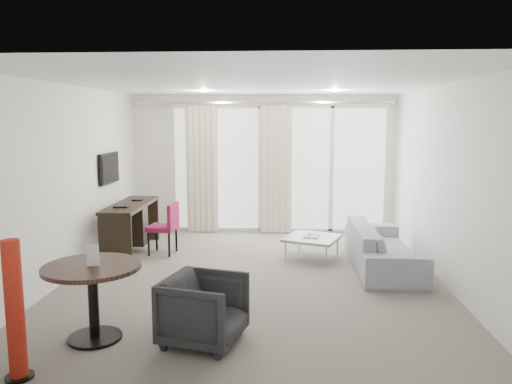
# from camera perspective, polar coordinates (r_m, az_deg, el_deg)

# --- Properties ---
(floor) EXTENTS (5.00, 6.00, 0.00)m
(floor) POSITION_cam_1_polar(r_m,az_deg,el_deg) (6.87, -0.29, -9.85)
(floor) COLOR slate
(floor) RESTS_ON ground
(ceiling) EXTENTS (5.00, 6.00, 0.00)m
(ceiling) POSITION_cam_1_polar(r_m,az_deg,el_deg) (6.54, -0.31, 12.34)
(ceiling) COLOR white
(ceiling) RESTS_ON ground
(wall_left) EXTENTS (0.00, 6.00, 2.60)m
(wall_left) POSITION_cam_1_polar(r_m,az_deg,el_deg) (7.18, -20.64, 1.06)
(wall_left) COLOR silver
(wall_left) RESTS_ON ground
(wall_right) EXTENTS (0.00, 6.00, 2.60)m
(wall_right) POSITION_cam_1_polar(r_m,az_deg,el_deg) (6.89, 20.93, 0.76)
(wall_right) COLOR silver
(wall_right) RESTS_ON ground
(wall_front) EXTENTS (5.00, 0.00, 2.60)m
(wall_front) POSITION_cam_1_polar(r_m,az_deg,el_deg) (3.63, -3.26, -5.02)
(wall_front) COLOR silver
(wall_front) RESTS_ON ground
(window_panel) EXTENTS (4.00, 0.02, 2.38)m
(window_panel) POSITION_cam_1_polar(r_m,az_deg,el_deg) (9.54, 2.62, 2.63)
(window_panel) COLOR white
(window_panel) RESTS_ON ground
(window_frame) EXTENTS (4.10, 0.06, 2.44)m
(window_frame) POSITION_cam_1_polar(r_m,az_deg,el_deg) (9.53, 2.62, 2.62)
(window_frame) COLOR white
(window_frame) RESTS_ON ground
(curtain_left) EXTENTS (0.60, 0.20, 2.38)m
(curtain_left) POSITION_cam_1_polar(r_m,az_deg,el_deg) (9.51, -6.17, 2.57)
(curtain_left) COLOR beige
(curtain_left) RESTS_ON ground
(curtain_right) EXTENTS (0.60, 0.20, 2.38)m
(curtain_right) POSITION_cam_1_polar(r_m,az_deg,el_deg) (9.38, 2.30, 2.54)
(curtain_right) COLOR beige
(curtain_right) RESTS_ON ground
(curtain_track) EXTENTS (4.80, 0.04, 0.04)m
(curtain_track) POSITION_cam_1_polar(r_m,az_deg,el_deg) (9.35, 0.79, 10.19)
(curtain_track) COLOR #B2B2B7
(curtain_track) RESTS_ON ceiling
(downlight_a) EXTENTS (0.12, 0.12, 0.02)m
(downlight_a) POSITION_cam_1_polar(r_m,az_deg,el_deg) (8.23, -5.99, 11.39)
(downlight_a) COLOR #FFE0B2
(downlight_a) RESTS_ON ceiling
(downlight_b) EXTENTS (0.12, 0.12, 0.02)m
(downlight_b) POSITION_cam_1_polar(r_m,az_deg,el_deg) (8.16, 9.02, 11.36)
(downlight_b) COLOR #FFE0B2
(downlight_b) RESTS_ON ceiling
(desk) EXTENTS (0.52, 1.67, 0.78)m
(desk) POSITION_cam_1_polar(r_m,az_deg,el_deg) (8.42, -14.06, -3.95)
(desk) COLOR black
(desk) RESTS_ON floor
(tv) EXTENTS (0.05, 0.80, 0.50)m
(tv) POSITION_cam_1_polar(r_m,az_deg,el_deg) (8.50, -16.44, 2.63)
(tv) COLOR black
(tv) RESTS_ON wall_left
(desk_chair) EXTENTS (0.50, 0.48, 0.83)m
(desk_chair) POSITION_cam_1_polar(r_m,az_deg,el_deg) (8.13, -10.65, -4.11)
(desk_chair) COLOR maroon
(desk_chair) RESTS_ON floor
(round_table) EXTENTS (1.21, 1.21, 0.75)m
(round_table) POSITION_cam_1_polar(r_m,az_deg,el_deg) (5.21, -18.08, -11.90)
(round_table) COLOR black
(round_table) RESTS_ON floor
(menu_card) EXTENTS (0.11, 0.04, 0.21)m
(menu_card) POSITION_cam_1_polar(r_m,az_deg,el_deg) (5.07, -18.08, -8.36)
(menu_card) COLOR white
(menu_card) RESTS_ON round_table
(red_lamp) EXTENTS (0.31, 0.31, 1.18)m
(red_lamp) POSITION_cam_1_polar(r_m,az_deg,el_deg) (4.63, -25.85, -12.07)
(red_lamp) COLOR #9F1F12
(red_lamp) RESTS_ON floor
(tub_armchair) EXTENTS (0.88, 0.87, 0.66)m
(tub_armchair) POSITION_cam_1_polar(r_m,az_deg,el_deg) (4.93, -5.97, -13.24)
(tub_armchair) COLOR black
(tub_armchair) RESTS_ON floor
(coffee_table) EXTENTS (0.99, 0.99, 0.35)m
(coffee_table) POSITION_cam_1_polar(r_m,az_deg,el_deg) (7.80, 6.40, -6.36)
(coffee_table) COLOR gray
(coffee_table) RESTS_ON floor
(remote) EXTENTS (0.07, 0.16, 0.02)m
(remote) POSITION_cam_1_polar(r_m,az_deg,el_deg) (7.89, 6.17, -4.79)
(remote) COLOR black
(remote) RESTS_ON coffee_table
(magazine) EXTENTS (0.27, 0.32, 0.02)m
(magazine) POSITION_cam_1_polar(r_m,az_deg,el_deg) (7.79, 6.35, -4.96)
(magazine) COLOR gray
(magazine) RESTS_ON coffee_table
(sofa) EXTENTS (0.84, 2.15, 0.63)m
(sofa) POSITION_cam_1_polar(r_m,az_deg,el_deg) (7.49, 14.29, -6.07)
(sofa) COLOR gray
(sofa) RESTS_ON floor
(terrace_slab) EXTENTS (5.60, 3.00, 0.12)m
(terrace_slab) POSITION_cam_1_polar(r_m,az_deg,el_deg) (11.23, 2.67, -3.02)
(terrace_slab) COLOR #4D4D50
(terrace_slab) RESTS_ON ground
(rattan_chair_a) EXTENTS (0.70, 0.70, 0.86)m
(rattan_chair_a) POSITION_cam_1_polar(r_m,az_deg,el_deg) (11.19, 6.53, -0.55)
(rattan_chair_a) COLOR #452D1C
(rattan_chair_a) RESTS_ON terrace_slab
(rattan_chair_b) EXTENTS (0.68, 0.68, 0.75)m
(rattan_chair_b) POSITION_cam_1_polar(r_m,az_deg,el_deg) (11.09, 11.32, -1.03)
(rattan_chair_b) COLOR #452D1C
(rattan_chair_b) RESTS_ON terrace_slab
(rattan_table) EXTENTS (0.57, 0.57, 0.53)m
(rattan_table) POSITION_cam_1_polar(r_m,az_deg,el_deg) (11.27, 9.94, -1.42)
(rattan_table) COLOR #452D1C
(rattan_table) RESTS_ON terrace_slab
(balustrade) EXTENTS (5.50, 0.06, 1.05)m
(balustrade) POSITION_cam_1_polar(r_m,az_deg,el_deg) (12.57, 2.76, 0.78)
(balustrade) COLOR #B2B2B7
(balustrade) RESTS_ON terrace_slab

